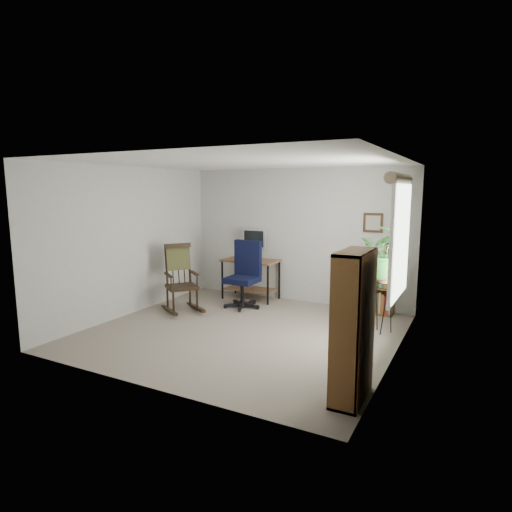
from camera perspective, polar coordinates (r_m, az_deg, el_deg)
The scene contains 18 objects.
floor at distance 6.28m, azimuth -1.72°, elevation -10.01°, with size 4.20×4.00×0.00m, color gray.
ceiling at distance 5.95m, azimuth -1.83°, elevation 12.40°, with size 4.20×4.00×0.00m, color silver.
wall_back at distance 7.79m, azimuth 5.48°, elevation 2.70°, with size 4.20×0.00×2.40m, color #B7B7B2.
wall_front at distance 4.40m, azimuth -14.71°, elevation -2.35°, with size 4.20×0.00×2.40m, color #B7B7B2.
wall_left at distance 7.26m, azimuth -16.37°, elevation 1.93°, with size 0.00×4.00×2.40m, color #B7B7B2.
wall_right at distance 5.30m, azimuth 18.39°, elevation -0.62°, with size 0.00×4.00×2.40m, color #B7B7B2.
window at distance 5.58m, azimuth 18.60°, elevation 1.89°, with size 0.12×1.20×1.50m, color white, non-canonical shape.
desk at distance 7.99m, azimuth -0.70°, elevation -3.12°, with size 1.03×0.57×0.74m, color brown, non-canonical shape.
monitor at distance 8.00m, azimuth -0.24°, elevation 1.63°, with size 0.46×0.16×0.56m, color silver, non-canonical shape.
keyboard at distance 7.81m, azimuth -1.13°, elevation -0.53°, with size 0.40×0.15×0.03m, color black.
office_chair at distance 7.36m, azimuth -1.88°, elevation -2.47°, with size 0.64×0.64×1.17m, color black, non-canonical shape.
rocking_chair at distance 7.24m, azimuth -9.89°, elevation -2.86°, with size 0.60×0.99×1.15m, color black, non-canonical shape.
low_bookshelf at distance 7.34m, azimuth 14.75°, elevation -3.95°, with size 0.83×0.28×0.88m, color brown, non-canonical shape.
tall_bookshelf at distance 4.24m, azimuth 12.80°, elevation -9.18°, with size 0.28×0.64×1.47m, color brown, non-canonical shape.
plant_stand at distance 6.37m, azimuth 16.70°, elevation -6.08°, with size 0.24×0.24×0.86m, color black, non-canonical shape.
spider_plant at distance 6.19m, azimuth 17.16°, elevation 3.80°, with size 1.69×1.88×1.46m, color #256623.
potted_plant_small at distance 7.20m, azimuth 17.09°, elevation -0.30°, with size 0.13×0.24×0.11m, color #256623.
framed_picture at distance 7.33m, azimuth 15.34°, elevation 4.29°, with size 0.32×0.04×0.32m, color black, non-canonical shape.
Camera 1 is at (2.93, -5.17, 2.04)m, focal length 30.00 mm.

